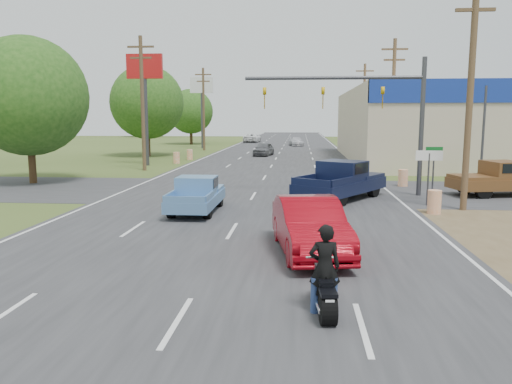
# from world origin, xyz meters

# --- Properties ---
(ground) EXTENTS (200.00, 200.00, 0.00)m
(ground) POSITION_xyz_m (0.00, 0.00, 0.00)
(ground) COLOR #3B4A1D
(ground) RESTS_ON ground
(main_road) EXTENTS (15.00, 180.00, 0.02)m
(main_road) POSITION_xyz_m (0.00, 40.00, 0.01)
(main_road) COLOR #2D2D30
(main_road) RESTS_ON ground
(cross_road) EXTENTS (120.00, 10.00, 0.02)m
(cross_road) POSITION_xyz_m (0.00, 18.00, 0.01)
(cross_road) COLOR #2D2D30
(cross_road) RESTS_ON ground
(utility_pole_1) EXTENTS (2.00, 0.28, 10.00)m
(utility_pole_1) POSITION_xyz_m (9.50, 13.00, 5.32)
(utility_pole_1) COLOR #4C3823
(utility_pole_1) RESTS_ON ground
(utility_pole_2) EXTENTS (2.00, 0.28, 10.00)m
(utility_pole_2) POSITION_xyz_m (9.50, 31.00, 5.32)
(utility_pole_2) COLOR #4C3823
(utility_pole_2) RESTS_ON ground
(utility_pole_3) EXTENTS (2.00, 0.28, 10.00)m
(utility_pole_3) POSITION_xyz_m (9.50, 49.00, 5.32)
(utility_pole_3) COLOR #4C3823
(utility_pole_3) RESTS_ON ground
(utility_pole_5) EXTENTS (2.00, 0.28, 10.00)m
(utility_pole_5) POSITION_xyz_m (-9.50, 28.00, 5.32)
(utility_pole_5) COLOR #4C3823
(utility_pole_5) RESTS_ON ground
(utility_pole_6) EXTENTS (2.00, 0.28, 10.00)m
(utility_pole_6) POSITION_xyz_m (-9.50, 52.00, 5.32)
(utility_pole_6) COLOR #4C3823
(utility_pole_6) RESTS_ON ground
(tree_0) EXTENTS (7.14, 7.14, 8.84)m
(tree_0) POSITION_xyz_m (-14.00, 20.00, 5.26)
(tree_0) COLOR #422D19
(tree_0) RESTS_ON ground
(tree_1) EXTENTS (7.56, 7.56, 9.36)m
(tree_1) POSITION_xyz_m (-13.50, 42.00, 5.57)
(tree_1) COLOR #422D19
(tree_1) RESTS_ON ground
(tree_2) EXTENTS (6.72, 6.72, 8.32)m
(tree_2) POSITION_xyz_m (-14.20, 66.00, 4.95)
(tree_2) COLOR #422D19
(tree_2) RESTS_ON ground
(tree_5) EXTENTS (7.98, 7.98, 9.88)m
(tree_5) POSITION_xyz_m (30.00, 95.00, 5.88)
(tree_5) COLOR #422D19
(tree_5) RESTS_ON ground
(tree_6) EXTENTS (8.82, 8.82, 10.92)m
(tree_6) POSITION_xyz_m (-30.00, 95.00, 6.51)
(tree_6) COLOR #422D19
(tree_6) RESTS_ON ground
(barrel_0) EXTENTS (0.56, 0.56, 1.00)m
(barrel_0) POSITION_xyz_m (8.00, 12.00, 0.50)
(barrel_0) COLOR orange
(barrel_0) RESTS_ON ground
(barrel_1) EXTENTS (0.56, 0.56, 1.00)m
(barrel_1) POSITION_xyz_m (8.40, 20.50, 0.50)
(barrel_1) COLOR orange
(barrel_1) RESTS_ON ground
(barrel_2) EXTENTS (0.56, 0.56, 1.00)m
(barrel_2) POSITION_xyz_m (-8.50, 34.00, 0.50)
(barrel_2) COLOR orange
(barrel_2) RESTS_ON ground
(barrel_3) EXTENTS (0.56, 0.56, 1.00)m
(barrel_3) POSITION_xyz_m (-8.20, 38.00, 0.50)
(barrel_3) COLOR orange
(barrel_3) RESTS_ON ground
(pole_sign_left_near) EXTENTS (3.00, 0.35, 9.20)m
(pole_sign_left_near) POSITION_xyz_m (-10.50, 32.00, 7.17)
(pole_sign_left_near) COLOR #3F3F44
(pole_sign_left_near) RESTS_ON ground
(pole_sign_left_far) EXTENTS (3.00, 0.35, 9.20)m
(pole_sign_left_far) POSITION_xyz_m (-10.50, 56.00, 7.17)
(pole_sign_left_far) COLOR #3F3F44
(pole_sign_left_far) RESTS_ON ground
(lane_sign) EXTENTS (1.20, 0.08, 2.52)m
(lane_sign) POSITION_xyz_m (8.20, 14.00, 1.90)
(lane_sign) COLOR #3F3F44
(lane_sign) RESTS_ON ground
(street_name_sign) EXTENTS (0.80, 0.08, 2.61)m
(street_name_sign) POSITION_xyz_m (8.80, 15.50, 1.61)
(street_name_sign) COLOR #3F3F44
(street_name_sign) RESTS_ON ground
(signal_mast) EXTENTS (9.12, 0.40, 7.00)m
(signal_mast) POSITION_xyz_m (5.82, 17.00, 4.80)
(signal_mast) COLOR #3F3F44
(signal_mast) RESTS_ON ground
(red_convertible) EXTENTS (2.51, 5.17, 1.63)m
(red_convertible) POSITION_xyz_m (2.68, 5.32, 0.82)
(red_convertible) COLOR maroon
(red_convertible) RESTS_ON ground
(motorcycle) EXTENTS (0.62, 2.02, 1.02)m
(motorcycle) POSITION_xyz_m (2.90, 0.68, 0.45)
(motorcycle) COLOR black
(motorcycle) RESTS_ON ground
(rider) EXTENTS (0.68, 0.48, 1.78)m
(rider) POSITION_xyz_m (2.90, 0.72, 0.89)
(rider) COLOR black
(rider) RESTS_ON ground
(blue_pickup) EXTENTS (1.78, 4.59, 1.52)m
(blue_pickup) POSITION_xyz_m (-1.99, 11.59, 0.77)
(blue_pickup) COLOR black
(blue_pickup) RESTS_ON ground
(navy_pickup) EXTENTS (4.98, 6.04, 1.91)m
(navy_pickup) POSITION_xyz_m (4.46, 15.47, 0.96)
(navy_pickup) COLOR black
(navy_pickup) RESTS_ON ground
(brown_pickup) EXTENTS (5.72, 3.17, 1.79)m
(brown_pickup) POSITION_xyz_m (12.75, 17.38, 0.90)
(brown_pickup) COLOR black
(brown_pickup) RESTS_ON ground
(distant_car_grey) EXTENTS (2.32, 4.30, 1.39)m
(distant_car_grey) POSITION_xyz_m (-1.49, 43.65, 0.69)
(distant_car_grey) COLOR #5C5C61
(distant_car_grey) RESTS_ON ground
(distant_car_silver) EXTENTS (2.41, 4.45, 1.22)m
(distant_car_silver) POSITION_xyz_m (1.77, 63.05, 0.61)
(distant_car_silver) COLOR silver
(distant_car_silver) RESTS_ON ground
(distant_car_white) EXTENTS (2.69, 5.36, 1.46)m
(distant_car_white) POSITION_xyz_m (-5.53, 72.78, 0.73)
(distant_car_white) COLOR white
(distant_car_white) RESTS_ON ground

